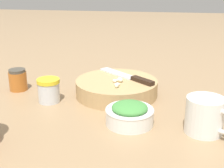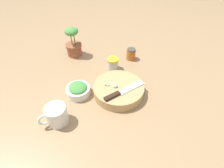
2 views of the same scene
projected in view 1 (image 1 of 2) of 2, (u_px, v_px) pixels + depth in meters
name	position (u px, v px, depth m)	size (l,w,h in m)	color
ground_plane	(100.00, 102.00, 0.97)	(5.00, 5.00, 0.00)	#997A56
cutting_board	(117.00, 88.00, 1.01)	(0.26, 0.26, 0.05)	tan
chef_knife	(129.00, 77.00, 1.03)	(0.20, 0.17, 0.01)	black
garlic_cloves	(118.00, 82.00, 0.97)	(0.04, 0.07, 0.01)	#E7E7C3
herb_bowl	(130.00, 114.00, 0.82)	(0.13, 0.13, 0.06)	silver
spice_jar	(49.00, 90.00, 0.96)	(0.07, 0.07, 0.07)	silver
coffee_mug	(205.00, 116.00, 0.77)	(0.11, 0.11, 0.09)	silver
honey_jar	(18.00, 80.00, 1.06)	(0.06, 0.06, 0.07)	#B26023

